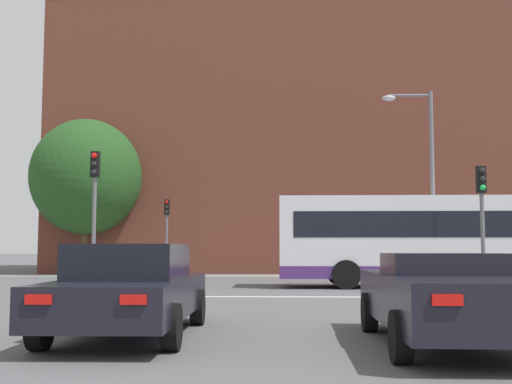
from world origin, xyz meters
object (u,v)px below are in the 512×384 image
at_px(traffic_light_near_right, 482,207).
at_px(street_lamp_junction, 424,167).
at_px(car_roadster_right, 448,296).
at_px(car_saloon_left, 131,289).
at_px(traffic_light_far_left, 167,224).
at_px(traffic_light_near_left, 94,198).
at_px(bus_crossing_lead, 445,239).
at_px(pedestrian_waiting, 351,256).

distance_m(traffic_light_near_right, street_lamp_junction, 5.32).
xyz_separation_m(car_roadster_right, traffic_light_near_right, (3.59, 9.86, 1.90)).
xyz_separation_m(car_saloon_left, traffic_light_far_left, (-3.49, 22.77, 1.93)).
distance_m(traffic_light_far_left, traffic_light_near_right, 18.13).
bearing_deg(traffic_light_near_left, bus_crossing_lead, 19.02).
xyz_separation_m(car_roadster_right, bus_crossing_lead, (3.58, 14.11, 1.04)).
distance_m(car_saloon_left, bus_crossing_lead, 15.70).
distance_m(car_roadster_right, traffic_light_far_left, 25.07).
height_order(car_saloon_left, bus_crossing_lead, bus_crossing_lead).
distance_m(traffic_light_near_left, traffic_light_near_right, 11.67).
height_order(traffic_light_near_right, pedestrian_waiting, traffic_light_near_right).
bearing_deg(bus_crossing_lead, traffic_light_near_left, 109.02).
xyz_separation_m(traffic_light_near_right, pedestrian_waiting, (-2.42, 13.47, -1.58)).
relative_size(traffic_light_far_left, traffic_light_near_right, 1.03).
bearing_deg(pedestrian_waiting, car_saloon_left, -147.86).
xyz_separation_m(bus_crossing_lead, pedestrian_waiting, (-2.40, 9.22, -0.72)).
height_order(car_roadster_right, bus_crossing_lead, bus_crossing_lead).
height_order(car_roadster_right, traffic_light_near_right, traffic_light_near_right).
bearing_deg(bus_crossing_lead, car_saloon_left, 147.94).
xyz_separation_m(street_lamp_junction, pedestrian_waiting, (-1.86, 8.51, -3.44)).
relative_size(traffic_light_far_left, street_lamp_junction, 0.54).
xyz_separation_m(car_saloon_left, street_lamp_junction, (7.77, 13.99, 3.71)).
bearing_deg(car_saloon_left, traffic_light_far_left, 98.00).
distance_m(car_saloon_left, traffic_light_near_right, 12.42).
bearing_deg(street_lamp_junction, pedestrian_waiting, 102.31).
xyz_separation_m(traffic_light_far_left, pedestrian_waiting, (9.41, -0.28, -1.65)).
bearing_deg(pedestrian_waiting, traffic_light_near_right, -122.96).
height_order(car_roadster_right, traffic_light_near_left, traffic_light_near_left).
relative_size(car_roadster_right, traffic_light_near_left, 1.13).
bearing_deg(bus_crossing_lead, traffic_light_near_right, -179.81).
bearing_deg(pedestrian_waiting, street_lamp_junction, -120.82).
relative_size(bus_crossing_lead, street_lamp_junction, 1.63).
distance_m(car_roadster_right, pedestrian_waiting, 23.35).
bearing_deg(street_lamp_junction, traffic_light_near_left, -156.94).
height_order(street_lamp_junction, pedestrian_waiting, street_lamp_junction).
xyz_separation_m(bus_crossing_lead, traffic_light_far_left, (-11.81, 9.50, 0.93)).
bearing_deg(traffic_light_far_left, traffic_light_near_left, -89.31).
bearing_deg(street_lamp_junction, car_saloon_left, -119.05).
height_order(car_saloon_left, traffic_light_near_left, traffic_light_near_left).
distance_m(bus_crossing_lead, street_lamp_junction, 2.86).
relative_size(car_saloon_left, traffic_light_near_right, 1.29).
bearing_deg(street_lamp_junction, traffic_light_near_right, -83.55).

